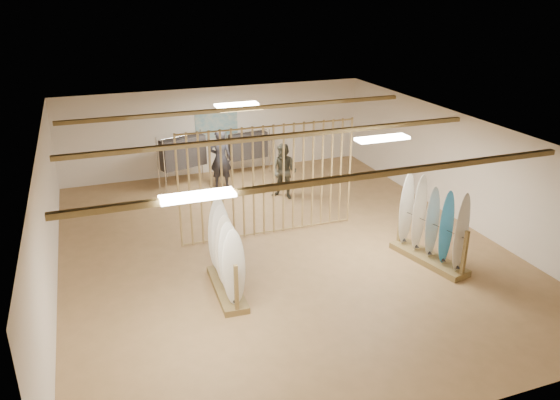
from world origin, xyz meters
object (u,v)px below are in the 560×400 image
object	(u,v)px
clothing_rack_b	(248,146)
shopper_a	(220,155)
rack_left	(226,265)
rack_right	(431,236)
clothing_rack_a	(183,153)
shopper_b	(284,168)

from	to	relation	value
clothing_rack_b	shopper_a	xyz separation A→B (m)	(-1.16, -0.91, 0.08)
rack_left	rack_right	size ratio (longest dim) A/B	0.93
clothing_rack_a	shopper_a	size ratio (longest dim) A/B	0.80
clothing_rack_a	shopper_b	distance (m)	3.25
rack_right	clothing_rack_a	xyz separation A→B (m)	(-4.20, 6.86, 0.43)
shopper_b	clothing_rack_a	bearing A→B (deg)	-175.09
rack_left	shopper_b	distance (m)	5.38
rack_right	shopper_b	distance (m)	5.11
shopper_a	rack_right	bearing A→B (deg)	134.27
rack_left	shopper_b	bearing A→B (deg)	59.45
rack_right	clothing_rack_b	distance (m)	7.55
rack_left	rack_right	distance (m)	4.63
clothing_rack_b	shopper_a	bearing A→B (deg)	-149.22
rack_left	shopper_a	distance (m)	6.23
clothing_rack_a	shopper_b	xyz separation A→B (m)	(2.52, -2.05, -0.15)
clothing_rack_a	shopper_b	size ratio (longest dim) A/B	0.89
shopper_b	clothing_rack_b	bearing A→B (deg)	141.47
clothing_rack_b	shopper_b	size ratio (longest dim) A/B	0.79
rack_right	shopper_a	size ratio (longest dim) A/B	0.99
shopper_a	shopper_b	distance (m)	2.15
rack_left	shopper_a	size ratio (longest dim) A/B	0.92
clothing_rack_a	rack_left	bearing A→B (deg)	-112.59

